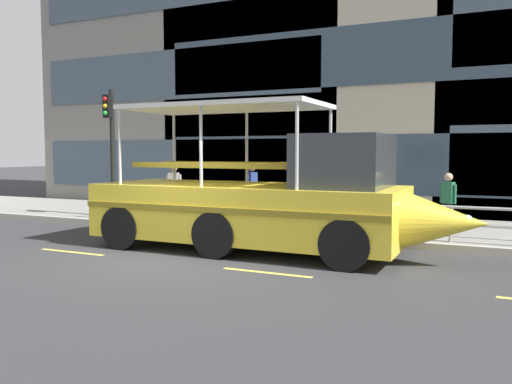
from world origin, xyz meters
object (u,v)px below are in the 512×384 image
Objects in this scene: pedestrian_mid_right at (252,187)px; leaned_bicycle at (114,205)px; pedestrian_near_stern at (174,186)px; pedestrian_mid_left at (324,189)px; traffic_light_pole at (111,140)px; duck_tour_boat at (267,203)px; pedestrian_near_bow at (448,197)px.

leaned_bicycle is at bearing -173.53° from pedestrian_mid_right.
pedestrian_mid_right is 1.03× the size of pedestrian_near_stern.
traffic_light_pole is at bearing -173.00° from pedestrian_mid_left.
traffic_light_pole reaches higher than pedestrian_mid_right.
pedestrian_mid_right is 2.56m from pedestrian_near_stern.
pedestrian_mid_right is at bearing 5.39° from pedestrian_near_stern.
pedestrian_mid_left is 2.12m from pedestrian_mid_right.
leaned_bicycle is 6.82m from pedestrian_mid_left.
duck_tour_boat is (6.46, -2.52, 0.56)m from leaned_bicycle.
traffic_light_pole is 0.46× the size of duck_tour_boat.
pedestrian_near_stern is (-4.65, -0.56, -0.03)m from pedestrian_mid_left.
traffic_light_pole is at bearing -172.65° from pedestrian_near_stern.
pedestrian_near_bow is 0.91× the size of pedestrian_near_stern.
pedestrian_mid_left is at bearing 8.58° from pedestrian_mid_right.
pedestrian_near_stern is at bearing 7.78° from leaned_bicycle.
pedestrian_mid_right reaches higher than leaned_bicycle.
pedestrian_mid_left is 1.03× the size of pedestrian_near_stern.
duck_tour_boat is (6.55, -2.52, -1.53)m from traffic_light_pole.
leaned_bicycle is 1.13× the size of pedestrian_near_bow.
pedestrian_mid_right reaches higher than pedestrian_near_bow.
pedestrian_near_bow is at bearing -0.56° from pedestrian_mid_left.
traffic_light_pole is at bearing -173.71° from pedestrian_mid_right.
pedestrian_mid_right is at bearing 6.29° from traffic_light_pole.
traffic_light_pole is 2.63× the size of pedestrian_near_bow.
leaned_bicycle is 2.20m from pedestrian_near_stern.
leaned_bicycle is 1.00× the size of pedestrian_mid_right.
traffic_light_pole reaches higher than leaned_bicycle.
pedestrian_near_bow is 0.89× the size of pedestrian_mid_right.
duck_tour_boat reaches higher than pedestrian_near_bow.
pedestrian_mid_right is at bearing 6.47° from leaned_bicycle.
pedestrian_mid_left is at bearing 7.13° from leaned_bicycle.
pedestrian_near_bow is (10.11, 0.81, -1.53)m from traffic_light_pole.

